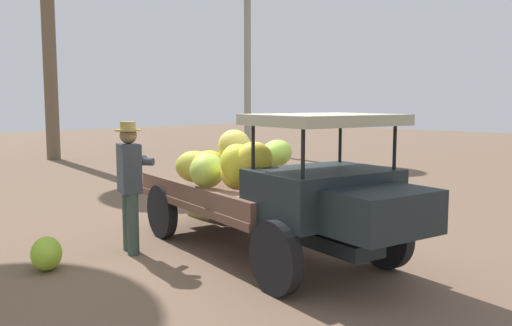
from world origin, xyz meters
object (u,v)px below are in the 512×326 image
Objects in this scene: truck at (274,187)px; farmer at (130,179)px; wooden_crate at (208,202)px; loose_banana_bunch at (46,253)px.

truck is 1.86m from farmer.
truck is 2.67m from wooden_crate.
truck is 2.72× the size of farmer.
truck is at bearing -32.09° from farmer.
farmer is 3.08× the size of loose_banana_bunch.
loose_banana_bunch is at bearing -164.68° from farmer.
farmer is at bearing -67.27° from wooden_crate.
farmer is at bearing -129.69° from truck.
truck is at bearing -23.22° from wooden_crate.
loose_banana_bunch is (-0.10, -1.10, -0.78)m from farmer.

